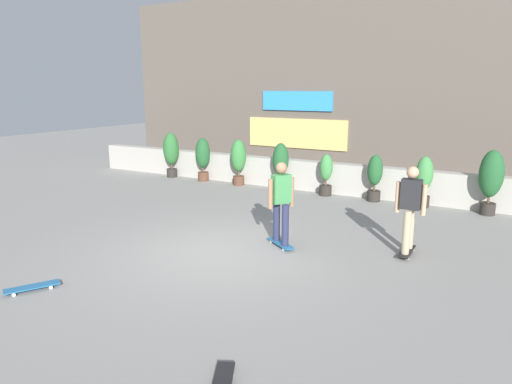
{
  "coord_description": "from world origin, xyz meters",
  "views": [
    {
      "loc": [
        4.73,
        -6.9,
        3.1
      ],
      "look_at": [
        0.0,
        1.5,
        0.9
      ],
      "focal_mm": 32.29,
      "sensor_mm": 36.0,
      "label": 1
    }
  ],
  "objects_px": {
    "potted_plant_7": "(491,177)",
    "potted_plant_5": "(375,176)",
    "potted_plant_0": "(171,151)",
    "potted_plant_4": "(326,174)",
    "potted_plant_3": "(281,163)",
    "potted_plant_1": "(203,156)",
    "skater_mid_plaza": "(281,201)",
    "skateboard_near_camera": "(32,287)",
    "potted_plant_6": "(424,179)",
    "potted_plant_2": "(238,159)",
    "skater_far_left": "(410,206)"
  },
  "relations": [
    {
      "from": "potted_plant_4",
      "to": "skater_mid_plaza",
      "type": "distance_m",
      "value": 4.7
    },
    {
      "from": "potted_plant_0",
      "to": "potted_plant_7",
      "type": "distance_m",
      "value": 10.01
    },
    {
      "from": "potted_plant_0",
      "to": "skater_mid_plaza",
      "type": "xyz_separation_m",
      "value": [
        6.57,
        -4.62,
        0.03
      ]
    },
    {
      "from": "potted_plant_6",
      "to": "skater_mid_plaza",
      "type": "distance_m",
      "value": 4.99
    },
    {
      "from": "potted_plant_4",
      "to": "skater_far_left",
      "type": "relative_size",
      "value": 0.72
    },
    {
      "from": "potted_plant_1",
      "to": "potted_plant_2",
      "type": "height_order",
      "value": "potted_plant_2"
    },
    {
      "from": "potted_plant_3",
      "to": "skater_mid_plaza",
      "type": "height_order",
      "value": "skater_mid_plaza"
    },
    {
      "from": "skater_far_left",
      "to": "potted_plant_7",
      "type": "bearing_deg",
      "value": 73.35
    },
    {
      "from": "skater_mid_plaza",
      "to": "skater_far_left",
      "type": "xyz_separation_m",
      "value": [
        2.29,
        0.76,
        0.0
      ]
    },
    {
      "from": "skater_mid_plaza",
      "to": "potted_plant_4",
      "type": "bearing_deg",
      "value": 100.15
    },
    {
      "from": "potted_plant_4",
      "to": "skateboard_near_camera",
      "type": "xyz_separation_m",
      "value": [
        -1.64,
        -8.36,
        -0.59
      ]
    },
    {
      "from": "potted_plant_0",
      "to": "potted_plant_1",
      "type": "distance_m",
      "value": 1.36
    },
    {
      "from": "potted_plant_1",
      "to": "potted_plant_3",
      "type": "xyz_separation_m",
      "value": [
        2.91,
        0.0,
        0.0
      ]
    },
    {
      "from": "potted_plant_0",
      "to": "skater_mid_plaza",
      "type": "bearing_deg",
      "value": -35.13
    },
    {
      "from": "potted_plant_0",
      "to": "potted_plant_1",
      "type": "relative_size",
      "value": 1.08
    },
    {
      "from": "potted_plant_0",
      "to": "potted_plant_3",
      "type": "distance_m",
      "value": 4.27
    },
    {
      "from": "potted_plant_4",
      "to": "potted_plant_3",
      "type": "bearing_deg",
      "value": 180.0
    },
    {
      "from": "potted_plant_0",
      "to": "potted_plant_7",
      "type": "height_order",
      "value": "potted_plant_7"
    },
    {
      "from": "potted_plant_3",
      "to": "potted_plant_0",
      "type": "bearing_deg",
      "value": 180.0
    },
    {
      "from": "potted_plant_5",
      "to": "potted_plant_7",
      "type": "xyz_separation_m",
      "value": [
        2.85,
        0.0,
        0.23
      ]
    },
    {
      "from": "potted_plant_0",
      "to": "potted_plant_4",
      "type": "bearing_deg",
      "value": 0.0
    },
    {
      "from": "potted_plant_0",
      "to": "potted_plant_6",
      "type": "distance_m",
      "value": 8.46
    },
    {
      "from": "potted_plant_7",
      "to": "potted_plant_5",
      "type": "bearing_deg",
      "value": 180.0
    },
    {
      "from": "potted_plant_5",
      "to": "skater_far_left",
      "type": "relative_size",
      "value": 0.77
    },
    {
      "from": "potted_plant_0",
      "to": "potted_plant_2",
      "type": "bearing_deg",
      "value": 0.0
    },
    {
      "from": "potted_plant_6",
      "to": "potted_plant_0",
      "type": "bearing_deg",
      "value": 180.0
    },
    {
      "from": "potted_plant_5",
      "to": "potted_plant_6",
      "type": "distance_m",
      "value": 1.29
    },
    {
      "from": "potted_plant_3",
      "to": "potted_plant_6",
      "type": "xyz_separation_m",
      "value": [
        4.19,
        0.0,
        -0.08
      ]
    },
    {
      "from": "potted_plant_3",
      "to": "skateboard_near_camera",
      "type": "xyz_separation_m",
      "value": [
        -0.17,
        -8.36,
        -0.78
      ]
    },
    {
      "from": "skateboard_near_camera",
      "to": "potted_plant_3",
      "type": "bearing_deg",
      "value": 88.87
    },
    {
      "from": "skater_far_left",
      "to": "potted_plant_4",
      "type": "bearing_deg",
      "value": 128.97
    },
    {
      "from": "potted_plant_0",
      "to": "potted_plant_5",
      "type": "xyz_separation_m",
      "value": [
        7.16,
        -0.0,
        -0.19
      ]
    },
    {
      "from": "potted_plant_0",
      "to": "skater_far_left",
      "type": "relative_size",
      "value": 0.92
    },
    {
      "from": "potted_plant_1",
      "to": "potted_plant_4",
      "type": "relative_size",
      "value": 1.19
    },
    {
      "from": "skateboard_near_camera",
      "to": "potted_plant_5",
      "type": "bearing_deg",
      "value": 69.89
    },
    {
      "from": "skateboard_near_camera",
      "to": "skater_far_left",
      "type": "bearing_deg",
      "value": 43.47
    },
    {
      "from": "potted_plant_7",
      "to": "skater_mid_plaza",
      "type": "relative_size",
      "value": 0.95
    },
    {
      "from": "potted_plant_6",
      "to": "skater_mid_plaza",
      "type": "bearing_deg",
      "value": -112.25
    },
    {
      "from": "potted_plant_5",
      "to": "skater_mid_plaza",
      "type": "height_order",
      "value": "skater_mid_plaza"
    },
    {
      "from": "skater_mid_plaza",
      "to": "skateboard_near_camera",
      "type": "bearing_deg",
      "value": -123.36
    },
    {
      "from": "potted_plant_3",
      "to": "potted_plant_5",
      "type": "height_order",
      "value": "potted_plant_3"
    },
    {
      "from": "potted_plant_1",
      "to": "potted_plant_4",
      "type": "distance_m",
      "value": 4.39
    },
    {
      "from": "potted_plant_3",
      "to": "potted_plant_4",
      "type": "xyz_separation_m",
      "value": [
        1.47,
        0.0,
        -0.19
      ]
    },
    {
      "from": "potted_plant_0",
      "to": "potted_plant_3",
      "type": "height_order",
      "value": "potted_plant_0"
    },
    {
      "from": "potted_plant_2",
      "to": "skater_far_left",
      "type": "height_order",
      "value": "skater_far_left"
    },
    {
      "from": "potted_plant_7",
      "to": "skater_mid_plaza",
      "type": "xyz_separation_m",
      "value": [
        -3.44,
        -4.62,
        -0.01
      ]
    },
    {
      "from": "potted_plant_1",
      "to": "potted_plant_6",
      "type": "xyz_separation_m",
      "value": [
        7.1,
        0.0,
        -0.08
      ]
    },
    {
      "from": "potted_plant_5",
      "to": "potted_plant_1",
      "type": "bearing_deg",
      "value": 180.0
    },
    {
      "from": "potted_plant_5",
      "to": "skater_far_left",
      "type": "height_order",
      "value": "skater_far_left"
    },
    {
      "from": "skater_mid_plaza",
      "to": "skater_far_left",
      "type": "relative_size",
      "value": 1.0
    }
  ]
}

